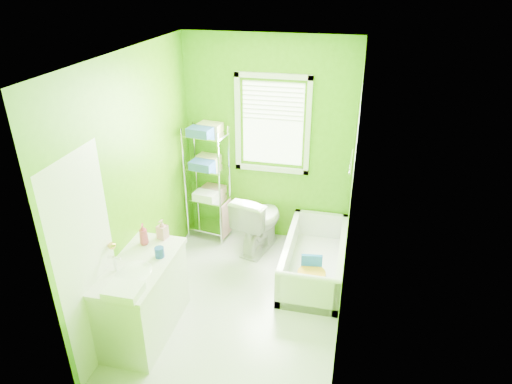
% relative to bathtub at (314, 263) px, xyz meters
% --- Properties ---
extents(ground, '(2.90, 2.90, 0.00)m').
position_rel_bathtub_xyz_m(ground, '(-0.71, -0.68, -0.15)').
color(ground, silver).
rests_on(ground, ground).
extents(room_envelope, '(2.14, 2.94, 2.62)m').
position_rel_bathtub_xyz_m(room_envelope, '(-0.71, -0.68, 1.40)').
color(room_envelope, '#4B9A07').
rests_on(room_envelope, ground).
extents(window, '(0.92, 0.05, 1.22)m').
position_rel_bathtub_xyz_m(window, '(-0.66, 0.75, 1.47)').
color(window, white).
rests_on(window, ground).
extents(door, '(0.09, 0.80, 2.00)m').
position_rel_bathtub_xyz_m(door, '(-1.75, -1.68, 0.85)').
color(door, white).
rests_on(door, ground).
extents(right_wall_decor, '(0.04, 1.48, 1.17)m').
position_rel_bathtub_xyz_m(right_wall_decor, '(0.32, -0.70, 1.17)').
color(right_wall_decor, '#470818').
rests_on(right_wall_decor, ground).
extents(bathtub, '(0.67, 1.45, 0.47)m').
position_rel_bathtub_xyz_m(bathtub, '(0.00, 0.00, 0.00)').
color(bathtub, white).
rests_on(bathtub, ground).
extents(toilet, '(0.62, 0.86, 0.79)m').
position_rel_bathtub_xyz_m(toilet, '(-0.75, 0.41, 0.24)').
color(toilet, white).
rests_on(toilet, ground).
extents(vanity, '(0.54, 1.08, 1.02)m').
position_rel_bathtub_xyz_m(vanity, '(-1.50, -1.30, 0.28)').
color(vanity, white).
rests_on(vanity, ground).
extents(wire_shelf_unit, '(0.56, 0.44, 1.54)m').
position_rel_bathtub_xyz_m(wire_shelf_unit, '(-1.44, 0.55, 0.79)').
color(wire_shelf_unit, silver).
rests_on(wire_shelf_unit, ground).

